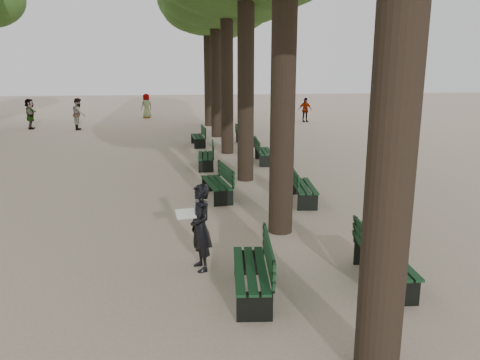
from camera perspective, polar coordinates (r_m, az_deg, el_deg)
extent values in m
plane|color=tan|center=(7.50, -1.31, -14.48)|extent=(120.00, 120.00, 0.00)
cylinder|color=#33261C|center=(5.13, 18.95, 15.44)|extent=(0.52, 0.52, 7.50)
cylinder|color=#33261C|center=(9.85, 5.36, 14.76)|extent=(0.52, 0.52, 7.50)
cylinder|color=#33261C|center=(14.76, 0.71, 14.34)|extent=(0.52, 0.52, 7.50)
cylinder|color=#33261C|center=(19.72, -1.61, 14.09)|extent=(0.52, 0.52, 7.50)
cylinder|color=#33261C|center=(24.69, -2.99, 13.94)|extent=(0.52, 0.52, 7.50)
cylinder|color=#33261C|center=(29.67, -3.91, 13.83)|extent=(0.52, 0.52, 7.50)
cube|color=black|center=(7.55, 1.27, -12.37)|extent=(0.72, 1.85, 0.45)
cube|color=black|center=(7.45, 1.28, -10.82)|extent=(0.74, 1.85, 0.04)
cube|color=black|center=(7.36, 3.50, -8.85)|extent=(0.24, 1.79, 0.40)
cube|color=black|center=(12.97, -2.93, -1.28)|extent=(0.75, 1.85, 0.45)
cube|color=black|center=(12.92, -2.94, -0.31)|extent=(0.77, 1.86, 0.04)
cube|color=black|center=(12.92, -1.75, 0.93)|extent=(0.28, 1.79, 0.40)
cube|color=black|center=(17.02, -4.24, 2.24)|extent=(0.65, 1.83, 0.45)
cube|color=black|center=(16.98, -4.25, 2.99)|extent=(0.67, 1.83, 0.04)
cube|color=black|center=(16.93, -3.32, 3.90)|extent=(0.17, 1.80, 0.40)
cube|color=black|center=(21.95, -5.17, 4.74)|extent=(0.60, 1.82, 0.45)
cube|color=black|center=(21.92, -5.19, 5.32)|extent=(0.62, 1.82, 0.04)
cube|color=black|center=(21.91, -4.47, 6.04)|extent=(0.12, 1.80, 0.40)
cube|color=black|center=(8.31, 17.25, -10.49)|extent=(0.65, 1.83, 0.45)
cube|color=black|center=(8.22, 17.36, -9.06)|extent=(0.67, 1.83, 0.04)
cube|color=black|center=(8.03, 15.61, -7.41)|extent=(0.17, 1.80, 0.40)
cube|color=black|center=(12.71, 7.76, -1.69)|extent=(0.73, 1.85, 0.45)
cube|color=black|center=(12.65, 7.79, -0.71)|extent=(0.75, 1.85, 0.04)
cube|color=black|center=(12.55, 6.57, 0.48)|extent=(0.25, 1.79, 0.40)
cube|color=black|center=(17.91, 2.99, 2.81)|extent=(0.65, 1.83, 0.45)
cube|color=black|center=(17.87, 3.00, 3.52)|extent=(0.67, 1.84, 0.04)
cube|color=black|center=(17.79, 2.11, 4.37)|extent=(0.17, 1.80, 0.40)
cube|color=black|center=(22.29, 0.74, 4.92)|extent=(0.74, 1.85, 0.45)
cube|color=black|center=(22.26, 0.75, 5.50)|extent=(0.76, 1.85, 0.04)
cube|color=black|center=(22.15, 0.05, 6.16)|extent=(0.26, 1.79, 0.40)
imported|color=black|center=(8.30, -4.83, -5.79)|extent=(0.48, 0.69, 1.57)
cube|color=white|center=(8.21, -6.61, -4.11)|extent=(0.37, 0.29, 0.12)
imported|color=#262628|center=(35.15, -11.33, 8.85)|extent=(0.91, 0.77, 1.76)
imported|color=#262628|center=(32.15, 7.93, 8.46)|extent=(0.99, 0.44, 1.63)
imported|color=#262628|center=(30.76, -24.21, 7.36)|extent=(0.60, 1.70, 1.80)
imported|color=#262628|center=(29.33, -19.05, 7.61)|extent=(0.48, 0.94, 1.85)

